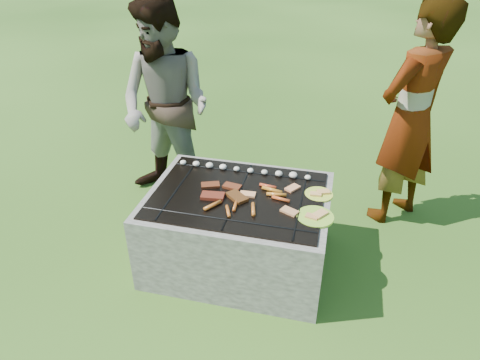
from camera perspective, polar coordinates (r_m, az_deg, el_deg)
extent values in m
plane|color=#204210|center=(3.43, -0.20, -10.52)|extent=(60.00, 60.00, 0.00)
cube|color=#9D958B|center=(3.57, 1.38, -2.65)|extent=(1.30, 0.18, 0.60)
cube|color=#9F998D|center=(2.94, -2.18, -11.23)|extent=(1.30, 0.18, 0.60)
cube|color=#A9A196|center=(3.39, -9.46, -5.08)|extent=(0.18, 0.64, 0.60)
cube|color=#A29A90|center=(3.18, 9.72, -7.89)|extent=(0.18, 0.64, 0.60)
cube|color=black|center=(3.28, -0.21, -7.36)|extent=(0.94, 0.64, 0.48)
sphere|color=#FF5914|center=(3.15, -0.22, -4.21)|extent=(0.10, 0.10, 0.10)
cube|color=black|center=(3.07, -0.22, -1.97)|extent=(1.20, 0.90, 0.01)
cylinder|color=black|center=(3.19, -8.10, -0.82)|extent=(0.01, 0.88, 0.01)
cylinder|color=black|center=(3.06, -0.22, -1.88)|extent=(0.01, 0.88, 0.01)
cylinder|color=black|center=(3.00, 8.15, -2.96)|extent=(0.01, 0.88, 0.01)
cylinder|color=black|center=(2.81, -1.80, -5.30)|extent=(1.18, 0.01, 0.01)
cylinder|color=black|center=(3.33, 1.11, 1.01)|extent=(1.18, 0.01, 0.01)
ellipsoid|color=white|center=(3.47, -7.59, 2.35)|extent=(0.05, 0.05, 0.03)
ellipsoid|color=#F5E5D0|center=(3.43, -5.86, 2.18)|extent=(0.06, 0.06, 0.04)
ellipsoid|color=#F4E8CF|center=(3.40, -4.09, 1.99)|extent=(0.06, 0.06, 0.04)
ellipsoid|color=white|center=(3.37, -2.28, 1.77)|extent=(0.06, 0.06, 0.04)
ellipsoid|color=beige|center=(3.35, -0.45, 1.51)|extent=(0.05, 0.05, 0.03)
ellipsoid|color=#F1E8CC|center=(3.32, 1.41, 1.29)|extent=(0.05, 0.05, 0.03)
ellipsoid|color=beige|center=(3.31, 3.29, 1.07)|extent=(0.05, 0.05, 0.04)
ellipsoid|color=beige|center=(3.29, 5.19, 0.87)|extent=(0.06, 0.06, 0.04)
ellipsoid|color=beige|center=(3.28, 7.11, 0.67)|extent=(0.06, 0.06, 0.04)
ellipsoid|color=beige|center=(3.27, 9.02, 0.35)|extent=(0.05, 0.05, 0.03)
cube|color=maroon|center=(3.16, -3.97, -0.68)|extent=(0.15, 0.12, 0.02)
cube|color=#9C3E1C|center=(3.13, -1.06, -0.87)|extent=(0.14, 0.10, 0.02)
cube|color=maroon|center=(3.03, -3.67, -2.13)|extent=(0.17, 0.11, 0.02)
cube|color=brown|center=(3.01, -0.40, -2.26)|extent=(0.18, 0.17, 0.02)
cylinder|color=#C94821|center=(3.14, 3.74, -0.81)|extent=(0.13, 0.04, 0.02)
cylinder|color=#C27D20|center=(3.09, 4.30, -1.33)|extent=(0.16, 0.07, 0.03)
cylinder|color=orange|center=(3.05, 4.88, -1.93)|extent=(0.14, 0.04, 0.03)
cylinder|color=#C75720|center=(3.00, 5.47, -2.54)|extent=(0.13, 0.05, 0.02)
cylinder|color=#BA521E|center=(2.92, -0.62, -3.38)|extent=(0.03, 0.13, 0.02)
cylinder|color=#BA4F1E|center=(2.88, 1.79, -3.92)|extent=(0.06, 0.14, 0.03)
cylinder|color=#BD5E1F|center=(2.93, -3.67, -3.38)|extent=(0.10, 0.14, 0.03)
cylinder|color=#CC5D21|center=(2.87, -1.60, -4.18)|extent=(0.07, 0.12, 0.02)
cube|color=#EAA977|center=(3.05, 1.03, -1.90)|extent=(0.11, 0.07, 0.01)
cube|color=tan|center=(2.89, 6.62, -4.16)|extent=(0.13, 0.11, 0.02)
cube|color=tan|center=(3.14, 7.02, -1.06)|extent=(0.11, 0.13, 0.01)
cylinder|color=yellow|center=(3.12, 10.45, -1.91)|extent=(0.24, 0.24, 0.01)
cube|color=#DDB471|center=(3.10, 10.07, -1.83)|extent=(0.08, 0.05, 0.01)
cube|color=tan|center=(3.13, 11.05, -1.55)|extent=(0.10, 0.08, 0.01)
cylinder|color=#A8CB30|center=(2.88, 9.98, -4.86)|extent=(0.31, 0.31, 0.02)
cube|color=tan|center=(2.86, 9.57, -4.82)|extent=(0.09, 0.07, 0.01)
cube|color=#EED779|center=(2.89, 10.63, -4.47)|extent=(0.11, 0.12, 0.02)
imported|color=gray|center=(3.74, 21.80, 7.69)|extent=(0.79, 0.80, 1.87)
imported|color=gray|center=(3.84, -9.84, 9.59)|extent=(1.04, 0.91, 1.82)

